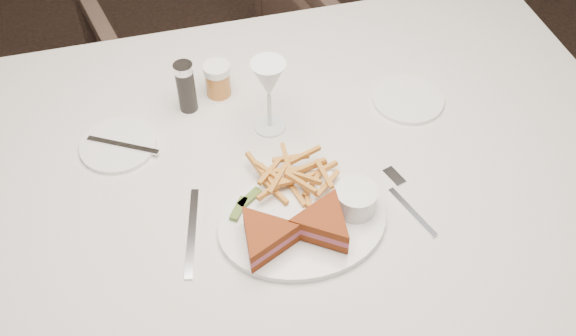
# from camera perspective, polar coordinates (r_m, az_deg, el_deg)

# --- Properties ---
(table) EXTENTS (1.58, 1.09, 0.75)m
(table) POSITION_cam_1_polar(r_m,az_deg,el_deg) (1.61, -0.54, -8.74)
(table) COLOR silver
(table) RESTS_ON ground
(chair_far) EXTENTS (0.79, 0.76, 0.71)m
(chair_far) POSITION_cam_1_polar(r_m,az_deg,el_deg) (2.17, -6.48, 8.89)
(chair_far) COLOR #423129
(chair_far) RESTS_ON ground
(table_setting) EXTENTS (0.80, 0.63, 0.18)m
(table_setting) POSITION_cam_1_polar(r_m,az_deg,el_deg) (1.25, -0.34, -0.57)
(table_setting) COLOR white
(table_setting) RESTS_ON table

